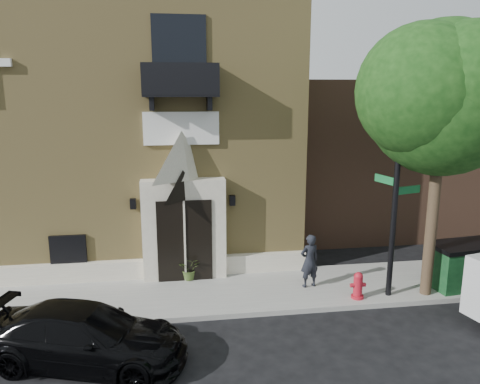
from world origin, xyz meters
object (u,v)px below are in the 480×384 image
(fire_hydrant, at_px, (358,285))
(pedestrian_near, at_px, (309,261))
(black_sedan, at_px, (85,336))
(street_sign, at_px, (396,194))
(dumpster, at_px, (464,264))

(fire_hydrant, bearing_deg, pedestrian_near, 139.26)
(black_sedan, bearing_deg, street_sign, -59.40)
(black_sedan, relative_size, pedestrian_near, 2.77)
(black_sedan, bearing_deg, pedestrian_near, -47.48)
(black_sedan, distance_m, street_sign, 8.88)
(street_sign, distance_m, pedestrian_near, 3.22)
(black_sedan, relative_size, street_sign, 0.76)
(street_sign, height_order, dumpster, street_sign)
(street_sign, bearing_deg, black_sedan, 178.61)
(black_sedan, height_order, street_sign, street_sign)
(dumpster, bearing_deg, street_sign, 179.43)
(fire_hydrant, relative_size, pedestrian_near, 0.48)
(street_sign, height_order, fire_hydrant, street_sign)
(black_sedan, relative_size, fire_hydrant, 5.78)
(fire_hydrant, bearing_deg, dumpster, 5.95)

